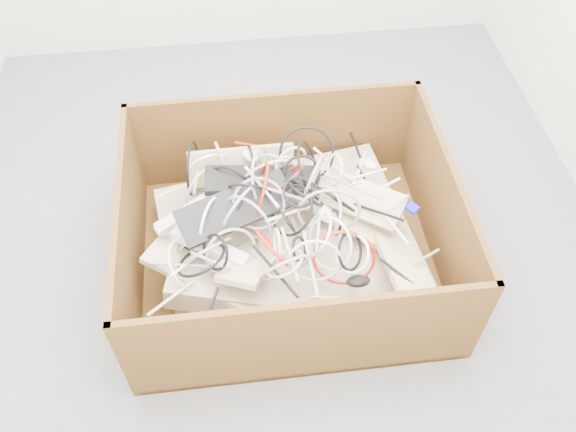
{
  "coord_description": "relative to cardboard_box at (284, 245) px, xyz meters",
  "views": [
    {
      "loc": [
        -0.17,
        -1.8,
        2.23
      ],
      "look_at": [
        0.02,
        -0.2,
        0.3
      ],
      "focal_mm": 38.06,
      "sensor_mm": 36.0,
      "label": 1
    }
  ],
  "objects": [
    {
      "name": "cable_tangle",
      "position": [
        -0.06,
        -0.02,
        0.27
      ],
      "size": [
        1.15,
        0.95,
        0.46
      ],
      "color": "silver",
      "rests_on": "keyboard_pile"
    },
    {
      "name": "power_strip_left",
      "position": [
        -0.39,
        0.03,
        0.24
      ],
      "size": [
        0.27,
        0.15,
        0.11
      ],
      "primitive_type": "cube",
      "rotation": [
        0.14,
        -0.26,
        0.38
      ],
      "color": "silver",
      "rests_on": "keyboard_pile"
    },
    {
      "name": "ground",
      "position": [
        -0.0,
        0.22,
        -0.13
      ],
      "size": [
        3.0,
        3.0,
        0.0
      ],
      "primitive_type": "plane",
      "color": "#59595C",
      "rests_on": "ground"
    },
    {
      "name": "power_strip_right",
      "position": [
        -0.3,
        -0.13,
        0.2
      ],
      "size": [
        0.31,
        0.21,
        0.1
      ],
      "primitive_type": "cube",
      "rotation": [
        -0.1,
        0.17,
        -0.52
      ],
      "color": "silver",
      "rests_on": "keyboard_pile"
    },
    {
      "name": "vga_plug",
      "position": [
        0.51,
        -0.06,
        0.24
      ],
      "size": [
        0.06,
        0.06,
        0.03
      ],
      "primitive_type": "cube",
      "rotation": [
        0.09,
        0.14,
        -0.88
      ],
      "color": "#0F0DC4",
      "rests_on": "keyboard_pile"
    },
    {
      "name": "mice_scatter",
      "position": [
        -0.01,
        -0.01,
        0.22
      ],
      "size": [
        0.99,
        0.7,
        0.17
      ],
      "color": "beige",
      "rests_on": "keyboard_pile"
    },
    {
      "name": "cardboard_box",
      "position": [
        0.0,
        0.0,
        0.0
      ],
      "size": [
        1.32,
        1.1,
        0.54
      ],
      "color": "#412910",
      "rests_on": "ground"
    },
    {
      "name": "keyboard_pile",
      "position": [
        -0.02,
        -0.0,
        0.16
      ],
      "size": [
        1.11,
        0.81,
        0.33
      ],
      "color": "#C8B08D",
      "rests_on": "cardboard_box"
    }
  ]
}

